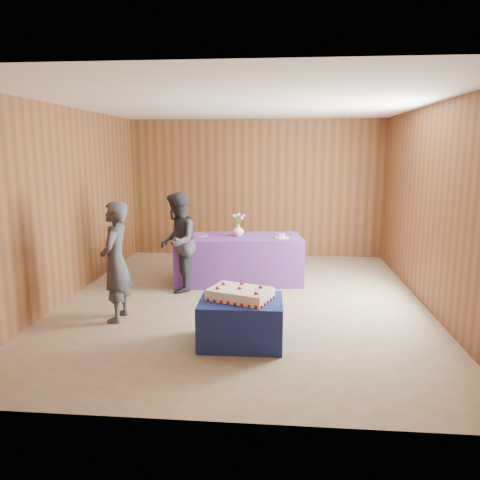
# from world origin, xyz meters

# --- Properties ---
(ground) EXTENTS (6.00, 6.00, 0.00)m
(ground) POSITION_xyz_m (0.00, 0.00, 0.00)
(ground) COLOR #9E896D
(ground) RESTS_ON ground
(room_shell) EXTENTS (5.04, 6.04, 2.72)m
(room_shell) POSITION_xyz_m (0.00, 0.00, 1.80)
(room_shell) COLOR brown
(room_shell) RESTS_ON ground
(cake_table) EXTENTS (0.91, 0.72, 0.50)m
(cake_table) POSITION_xyz_m (0.11, -1.46, 0.25)
(cake_table) COLOR navy
(cake_table) RESTS_ON ground
(serving_table) EXTENTS (2.10, 1.15, 0.75)m
(serving_table) POSITION_xyz_m (-0.16, 0.99, 0.38)
(serving_table) COLOR #6A3799
(serving_table) RESTS_ON ground
(sheet_cake) EXTENTS (0.79, 0.66, 0.16)m
(sheet_cake) POSITION_xyz_m (0.09, -1.44, 0.56)
(sheet_cake) COLOR white
(sheet_cake) RESTS_ON cake_table
(vase) EXTENTS (0.24, 0.24, 0.19)m
(vase) POSITION_xyz_m (-0.16, 1.02, 0.84)
(vase) COLOR white
(vase) RESTS_ON serving_table
(flower_spray) EXTENTS (0.21, 0.21, 0.16)m
(flower_spray) POSITION_xyz_m (-0.16, 1.02, 1.07)
(flower_spray) COLOR #2E6A2A
(flower_spray) RESTS_ON vase
(platter) EXTENTS (0.48, 0.48, 0.02)m
(platter) POSITION_xyz_m (-0.82, 0.98, 0.76)
(platter) COLOR #5F50A0
(platter) RESTS_ON serving_table
(plate) EXTENTS (0.25, 0.25, 0.01)m
(plate) POSITION_xyz_m (0.53, 0.89, 0.76)
(plate) COLOR white
(plate) RESTS_ON serving_table
(cake_slice) EXTENTS (0.08, 0.08, 0.09)m
(cake_slice) POSITION_xyz_m (0.53, 0.89, 0.80)
(cake_slice) COLOR white
(cake_slice) RESTS_ON plate
(knife) EXTENTS (0.26, 0.09, 0.00)m
(knife) POSITION_xyz_m (0.57, 0.79, 0.75)
(knife) COLOR #B1B1B5
(knife) RESTS_ON serving_table
(guest_left) EXTENTS (0.38, 0.56, 1.49)m
(guest_left) POSITION_xyz_m (-1.50, -0.87, 0.75)
(guest_left) COLOR #373841
(guest_left) RESTS_ON ground
(guest_right) EXTENTS (0.62, 0.77, 1.49)m
(guest_right) POSITION_xyz_m (-1.01, 0.44, 0.75)
(guest_right) COLOR #2E2F37
(guest_right) RESTS_ON ground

